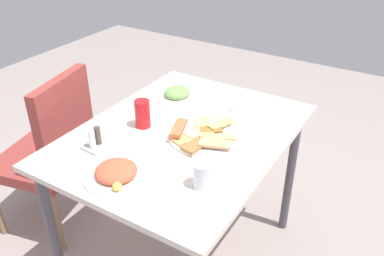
# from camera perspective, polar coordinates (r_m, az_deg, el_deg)

# --- Properties ---
(dining_table) EXTENTS (1.07, 0.82, 0.75)m
(dining_table) POSITION_cam_1_polar(r_m,az_deg,el_deg) (1.76, -1.27, -3.08)
(dining_table) COLOR silver
(dining_table) RESTS_ON ground_plane
(dining_chair) EXTENTS (0.50, 0.50, 0.89)m
(dining_chair) POSITION_cam_1_polar(r_m,az_deg,el_deg) (2.19, -18.97, -2.61)
(dining_chair) COLOR #943733
(dining_chair) RESTS_ON ground_plane
(pide_platter) EXTENTS (0.32, 0.31, 0.05)m
(pide_platter) POSITION_cam_1_polar(r_m,az_deg,el_deg) (1.68, 1.77, -0.99)
(pide_platter) COLOR white
(pide_platter) RESTS_ON dining_table
(salad_plate_greens) EXTENTS (0.21, 0.21, 0.06)m
(salad_plate_greens) POSITION_cam_1_polar(r_m,az_deg,el_deg) (2.00, -2.10, 4.78)
(salad_plate_greens) COLOR white
(salad_plate_greens) RESTS_ON dining_table
(salad_plate_rice) EXTENTS (0.24, 0.24, 0.05)m
(salad_plate_rice) POSITION_cam_1_polar(r_m,az_deg,el_deg) (1.48, -10.54, -6.17)
(salad_plate_rice) COLOR white
(salad_plate_rice) RESTS_ON dining_table
(soda_can) EXTENTS (0.09, 0.09, 0.12)m
(soda_can) POSITION_cam_1_polar(r_m,az_deg,el_deg) (1.74, -6.93, 1.99)
(soda_can) COLOR red
(soda_can) RESTS_ON dining_table
(drinking_glass) EXTENTS (0.07, 0.07, 0.09)m
(drinking_glass) POSITION_cam_1_polar(r_m,az_deg,el_deg) (1.39, 1.44, -6.61)
(drinking_glass) COLOR silver
(drinking_glass) RESTS_ON dining_table
(paper_napkin) EXTENTS (0.16, 0.16, 0.00)m
(paper_napkin) POSITION_cam_1_polar(r_m,az_deg,el_deg) (1.97, 6.28, 3.55)
(paper_napkin) COLOR white
(paper_napkin) RESTS_ON dining_table
(fork) EXTENTS (0.18, 0.06, 0.00)m
(fork) POSITION_cam_1_polar(r_m,az_deg,el_deg) (1.96, 6.76, 3.53)
(fork) COLOR silver
(fork) RESTS_ON paper_napkin
(spoon) EXTENTS (0.19, 0.08, 0.00)m
(spoon) POSITION_cam_1_polar(r_m,az_deg,el_deg) (1.97, 5.82, 3.78)
(spoon) COLOR silver
(spoon) RESTS_ON paper_napkin
(condiment_caddy) EXTENTS (0.10, 0.10, 0.09)m
(condiment_caddy) POSITION_cam_1_polar(r_m,az_deg,el_deg) (1.65, -13.34, -1.88)
(condiment_caddy) COLOR #B2B2B7
(condiment_caddy) RESTS_ON dining_table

